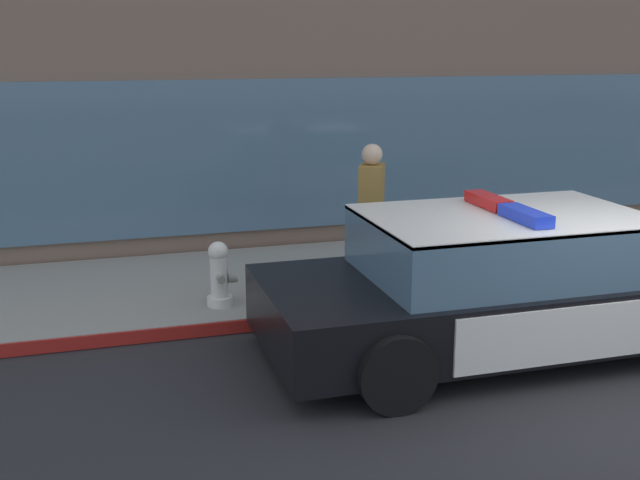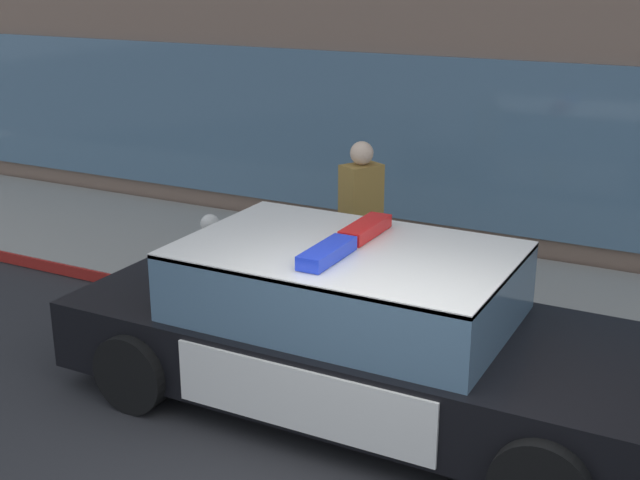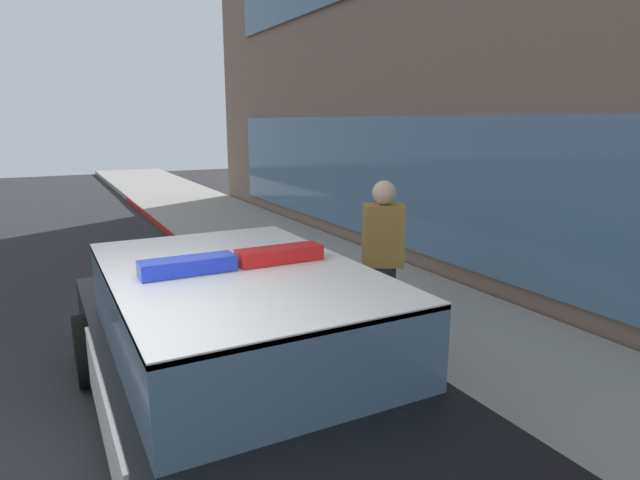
{
  "view_description": "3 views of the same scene",
  "coord_description": "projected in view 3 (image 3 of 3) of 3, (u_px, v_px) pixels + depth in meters",
  "views": [
    {
      "loc": [
        -4.49,
        -5.0,
        2.96
      ],
      "look_at": [
        -2.43,
        2.02,
        1.07
      ],
      "focal_mm": 42.84,
      "sensor_mm": 36.0,
      "label": 1
    },
    {
      "loc": [
        2.03,
        -4.44,
        3.56
      ],
      "look_at": [
        -1.32,
        1.91,
        1.19
      ],
      "focal_mm": 47.19,
      "sensor_mm": 36.0,
      "label": 2
    },
    {
      "loc": [
        2.86,
        0.13,
        2.43
      ],
      "look_at": [
        -2.35,
        2.87,
        1.12
      ],
      "focal_mm": 30.07,
      "sensor_mm": 36.0,
      "label": 3
    }
  ],
  "objects": [
    {
      "name": "sidewalk",
      "position": [
        549.0,
        395.0,
        4.7
      ],
      "size": [
        48.0,
        2.84,
        0.15
      ],
      "primitive_type": "cube",
      "color": "gray",
      "rests_on": "ground"
    },
    {
      "name": "pedestrian_on_sidewalk",
      "position": [
        382.0,
        264.0,
        5.42
      ],
      "size": [
        0.41,
        0.47,
        1.71
      ],
      "rotation": [
        0.0,
        0.0,
        5.81
      ],
      "color": "#23232D",
      "rests_on": "sidewalk"
    },
    {
      "name": "fire_hydrant",
      "position": [
        295.0,
        271.0,
        7.04
      ],
      "size": [
        0.34,
        0.39,
        0.73
      ],
      "color": "silver",
      "rests_on": "sidewalk"
    },
    {
      "name": "police_cruiser",
      "position": [
        245.0,
        364.0,
        3.94
      ],
      "size": [
        5.14,
        2.17,
        1.49
      ],
      "rotation": [
        0.0,
        0.0,
        -0.0
      ],
      "color": "black",
      "rests_on": "ground"
    },
    {
      "name": "curb_red_paint",
      "position": [
        418.0,
        439.0,
        4.05
      ],
      "size": [
        28.8,
        0.04,
        0.14
      ],
      "primitive_type": "cube",
      "color": "maroon",
      "rests_on": "ground"
    }
  ]
}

